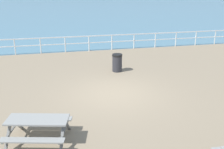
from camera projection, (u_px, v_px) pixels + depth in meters
name	position (u px, v px, depth m)	size (l,w,h in m)	color
ground_plane	(114.00, 95.00, 11.51)	(30.00, 24.00, 0.20)	gray
sea_band	(62.00, 4.00, 60.08)	(142.00, 90.00, 0.01)	teal
seaward_railing	(89.00, 41.00, 18.38)	(23.07, 0.07, 1.08)	white
picnic_table_near_right	(38.00, 125.00, 7.80)	(2.11, 1.89, 0.80)	gray
litter_bin	(117.00, 63.00, 14.20)	(0.55, 0.55, 0.95)	#2D2D33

